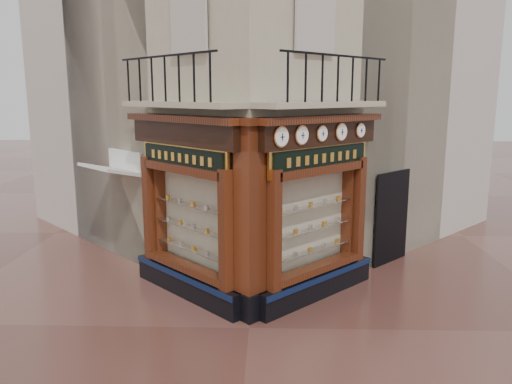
{
  "coord_description": "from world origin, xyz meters",
  "views": [
    {
      "loc": [
        0.38,
        -8.88,
        4.39
      ],
      "look_at": [
        0.08,
        2.0,
        2.27
      ],
      "focal_mm": 35.0,
      "sensor_mm": 36.0,
      "label": 1
    }
  ],
  "objects_px": {
    "clock_d": "(341,132)",
    "signboard_right": "(321,158)",
    "clock_a": "(281,137)",
    "awning": "(115,266)",
    "signboard_left": "(182,157)",
    "clock_e": "(360,130)",
    "corner_pilaster": "(250,223)",
    "clock_c": "(322,134)",
    "clock_b": "(302,135)"
  },
  "relations": [
    {
      "from": "clock_d",
      "to": "awning",
      "type": "bearing_deg",
      "value": 118.3
    },
    {
      "from": "signboard_left",
      "to": "corner_pilaster",
      "type": "bearing_deg",
      "value": -169.75
    },
    {
      "from": "clock_a",
      "to": "signboard_left",
      "type": "distance_m",
      "value": 2.35
    },
    {
      "from": "signboard_right",
      "to": "signboard_left",
      "type": "bearing_deg",
      "value": 135.0
    },
    {
      "from": "clock_a",
      "to": "awning",
      "type": "xyz_separation_m",
      "value": [
        -4.25,
        2.97,
        -3.62
      ]
    },
    {
      "from": "clock_a",
      "to": "signboard_right",
      "type": "distance_m",
      "value": 1.44
    },
    {
      "from": "awning",
      "to": "signboard_right",
      "type": "xyz_separation_m",
      "value": [
        5.12,
        -1.94,
        3.1
      ]
    },
    {
      "from": "awning",
      "to": "clock_e",
      "type": "bearing_deg",
      "value": -145.97
    },
    {
      "from": "clock_c",
      "to": "clock_e",
      "type": "relative_size",
      "value": 1.01
    },
    {
      "from": "clock_a",
      "to": "signboard_left",
      "type": "bearing_deg",
      "value": 108.39
    },
    {
      "from": "clock_a",
      "to": "signboard_left",
      "type": "xyz_separation_m",
      "value": [
        -2.05,
        1.03,
        -0.52
      ]
    },
    {
      "from": "clock_e",
      "to": "clock_c",
      "type": "bearing_deg",
      "value": -180.0
    },
    {
      "from": "clock_a",
      "to": "clock_c",
      "type": "xyz_separation_m",
      "value": [
        0.85,
        0.85,
        0.0
      ]
    },
    {
      "from": "corner_pilaster",
      "to": "clock_b",
      "type": "bearing_deg",
      "value": -23.43
    },
    {
      "from": "corner_pilaster",
      "to": "awning",
      "type": "height_order",
      "value": "corner_pilaster"
    },
    {
      "from": "clock_a",
      "to": "clock_d",
      "type": "relative_size",
      "value": 1.04
    },
    {
      "from": "signboard_left",
      "to": "clock_d",
      "type": "bearing_deg",
      "value": -130.33
    },
    {
      "from": "corner_pilaster",
      "to": "clock_d",
      "type": "bearing_deg",
      "value": -10.76
    },
    {
      "from": "clock_b",
      "to": "signboard_left",
      "type": "height_order",
      "value": "clock_b"
    },
    {
      "from": "clock_c",
      "to": "signboard_left",
      "type": "height_order",
      "value": "clock_c"
    },
    {
      "from": "signboard_right",
      "to": "clock_d",
      "type": "bearing_deg",
      "value": -12.53
    },
    {
      "from": "clock_c",
      "to": "clock_d",
      "type": "distance_m",
      "value": 0.64
    },
    {
      "from": "clock_c",
      "to": "awning",
      "type": "bearing_deg",
      "value": 112.43
    },
    {
      "from": "awning",
      "to": "signboard_left",
      "type": "height_order",
      "value": "signboard_left"
    },
    {
      "from": "clock_b",
      "to": "clock_c",
      "type": "xyz_separation_m",
      "value": [
        0.44,
        0.44,
        -0.0
      ]
    },
    {
      "from": "clock_d",
      "to": "signboard_right",
      "type": "xyz_separation_m",
      "value": [
        -0.43,
        -0.27,
        -0.52
      ]
    },
    {
      "from": "corner_pilaster",
      "to": "clock_c",
      "type": "distance_m",
      "value": 2.36
    },
    {
      "from": "clock_b",
      "to": "clock_e",
      "type": "relative_size",
      "value": 1.18
    },
    {
      "from": "corner_pilaster",
      "to": "clock_b",
      "type": "distance_m",
      "value": 1.99
    },
    {
      "from": "clock_c",
      "to": "signboard_left",
      "type": "bearing_deg",
      "value": 131.46
    },
    {
      "from": "clock_a",
      "to": "clock_d",
      "type": "xyz_separation_m",
      "value": [
        1.3,
        1.3,
        0.0
      ]
    },
    {
      "from": "clock_a",
      "to": "clock_e",
      "type": "bearing_deg",
      "value": 0.0
    },
    {
      "from": "clock_a",
      "to": "clock_d",
      "type": "height_order",
      "value": "clock_a"
    },
    {
      "from": "signboard_left",
      "to": "signboard_right",
      "type": "relative_size",
      "value": 0.95
    },
    {
      "from": "corner_pilaster",
      "to": "clock_a",
      "type": "distance_m",
      "value": 1.77
    },
    {
      "from": "clock_c",
      "to": "corner_pilaster",
      "type": "bearing_deg",
      "value": 165.12
    },
    {
      "from": "clock_a",
      "to": "clock_b",
      "type": "relative_size",
      "value": 1.04
    },
    {
      "from": "awning",
      "to": "signboard_right",
      "type": "relative_size",
      "value": 0.72
    },
    {
      "from": "corner_pilaster",
      "to": "awning",
      "type": "bearing_deg",
      "value": 96.1
    },
    {
      "from": "clock_e",
      "to": "signboard_left",
      "type": "xyz_separation_m",
      "value": [
        -3.85,
        -0.77,
        -0.52
      ]
    },
    {
      "from": "clock_b",
      "to": "signboard_left",
      "type": "relative_size",
      "value": 0.18
    },
    {
      "from": "clock_b",
      "to": "clock_e",
      "type": "xyz_separation_m",
      "value": [
        1.39,
        1.39,
        -0.0
      ]
    },
    {
      "from": "clock_c",
      "to": "signboard_left",
      "type": "distance_m",
      "value": 2.95
    },
    {
      "from": "clock_b",
      "to": "clock_e",
      "type": "distance_m",
      "value": 1.96
    },
    {
      "from": "clock_d",
      "to": "signboard_right",
      "type": "relative_size",
      "value": 0.17
    },
    {
      "from": "clock_e",
      "to": "awning",
      "type": "bearing_deg",
      "value": 124.03
    },
    {
      "from": "clock_a",
      "to": "awning",
      "type": "distance_m",
      "value": 6.32
    },
    {
      "from": "clock_a",
      "to": "clock_b",
      "type": "xyz_separation_m",
      "value": [
        0.41,
        0.41,
        0.0
      ]
    },
    {
      "from": "corner_pilaster",
      "to": "awning",
      "type": "distance_m",
      "value": 5.09
    },
    {
      "from": "clock_e",
      "to": "signboard_right",
      "type": "relative_size",
      "value": 0.15
    }
  ]
}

